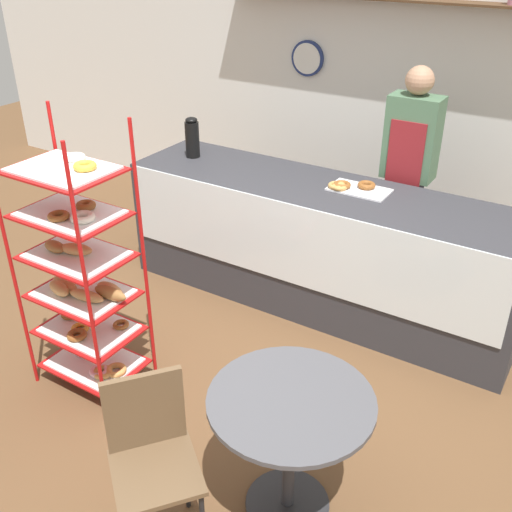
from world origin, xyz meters
TOP-DOWN VIEW (x-y plane):
  - ground_plane at (0.00, 0.00)m, footprint 14.00×14.00m
  - back_wall at (-0.00, 2.73)m, footprint 10.00×0.30m
  - display_counter at (0.00, 1.37)m, footprint 2.99×0.75m
  - pastry_rack at (-0.78, -0.23)m, footprint 0.64×0.48m
  - person_worker at (0.44, 1.92)m, footprint 0.37×0.23m
  - cafe_table at (0.75, -0.42)m, footprint 0.78×0.78m
  - cafe_chair at (0.29, -0.87)m, footprint 0.53×0.53m
  - coffee_carafe at (-1.18, 1.40)m, footprint 0.11×0.11m
  - donut_tray_counter at (0.20, 1.44)m, footprint 0.42×0.25m

SIDE VIEW (x-z plane):
  - ground_plane at x=0.00m, z-range 0.00..0.00m
  - display_counter at x=0.00m, z-range 0.00..0.96m
  - cafe_table at x=0.75m, z-range 0.19..0.90m
  - cafe_chair at x=0.29m, z-range 0.11..1.00m
  - pastry_rack at x=-0.78m, z-range -0.09..1.63m
  - person_worker at x=0.44m, z-range 0.09..1.85m
  - donut_tray_counter at x=0.20m, z-range 0.95..1.00m
  - coffee_carafe at x=-1.18m, z-range 0.95..1.27m
  - back_wall at x=0.00m, z-range 0.01..2.71m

